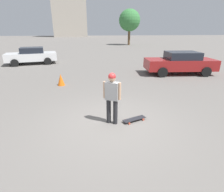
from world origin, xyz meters
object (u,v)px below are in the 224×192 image
object	(u,v)px
person	(112,94)
car_parked_near	(180,63)
car_parked_far	(32,55)
traffic_cone	(61,80)
skateboard	(134,119)

from	to	relation	value
person	car_parked_near	xyz separation A→B (m)	(5.58, 5.96, -0.20)
car_parked_far	traffic_cone	size ratio (longest dim) A/B	7.08
skateboard	car_parked_far	size ratio (longest dim) A/B	0.19
car_parked_near	traffic_cone	xyz separation A→B (m)	(-7.61, -1.50, -0.45)
person	car_parked_near	bearing A→B (deg)	74.54
car_parked_near	traffic_cone	distance (m)	7.77
skateboard	traffic_cone	size ratio (longest dim) A/B	1.33
person	traffic_cone	size ratio (longest dim) A/B	2.63
skateboard	car_parked_near	size ratio (longest dim) A/B	0.18
skateboard	traffic_cone	distance (m)	5.24
car_parked_far	traffic_cone	xyz separation A→B (m)	(3.19, -7.14, -0.42)
person	skateboard	size ratio (longest dim) A/B	1.98
car_parked_near	car_parked_far	xyz separation A→B (m)	(-10.80, 5.64, -0.03)
skateboard	car_parked_near	world-z (taller)	car_parked_near
person	car_parked_far	xyz separation A→B (m)	(-5.22, 11.60, -0.23)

